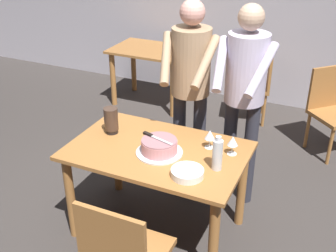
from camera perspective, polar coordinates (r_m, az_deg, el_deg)
ground_plane at (r=3.52m, az=-1.33°, el=-13.71°), size 14.00×14.00×0.00m
main_dining_table at (r=3.15m, az=-1.45°, el=-5.18°), size 1.30×0.83×0.75m
cake_on_platter at (r=3.01m, az=-1.19°, el=-2.87°), size 0.34×0.34×0.11m
cake_knife at (r=3.02m, az=-2.22°, el=-1.36°), size 0.27×0.10×0.02m
plate_stack at (r=2.78m, az=2.65°, el=-6.40°), size 0.22×0.22×0.05m
wine_glass_near at (r=3.01m, az=8.82°, el=-2.10°), size 0.08×0.08×0.14m
wine_glass_far at (r=3.07m, az=5.72°, el=-1.27°), size 0.08×0.08×0.14m
water_bottle at (r=2.82m, az=6.75°, el=-3.84°), size 0.07×0.07×0.25m
hurricane_lamp at (r=3.28m, az=-7.75°, el=0.77°), size 0.11×0.11×0.21m
person_cutting_cake at (r=3.46m, az=3.06°, el=6.35°), size 0.46×0.57×1.72m
person_standing_beside at (r=3.36m, az=10.41°, el=5.26°), size 0.47×0.55×1.72m
background_table at (r=5.45m, az=-2.26°, el=8.84°), size 1.00×0.70×0.74m
background_chair_0 at (r=5.11m, az=12.07°, el=5.94°), size 0.53×0.53×0.90m
background_chair_2 at (r=4.65m, az=21.52°, el=2.35°), size 0.62×0.62×0.90m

